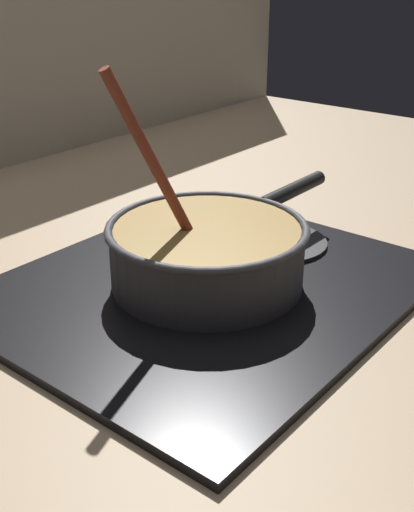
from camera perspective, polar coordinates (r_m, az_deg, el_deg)
name	(u,v)px	position (r m, az deg, el deg)	size (l,w,h in m)	color
ground	(236,347)	(0.81, 2.56, -7.86)	(2.40, 1.60, 0.04)	#9E8466
hob_plate	(207,287)	(0.89, 0.00, -2.69)	(0.56, 0.48, 0.01)	black
burner_ring	(207,280)	(0.89, 0.00, -2.12)	(0.19, 0.19, 0.01)	#592D0C
spare_burner	(276,242)	(1.01, 6.03, 1.21)	(0.15, 0.15, 0.01)	#262628
cooking_pan	(208,252)	(0.87, 0.05, 0.36)	(0.42, 0.27, 0.29)	#38383D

